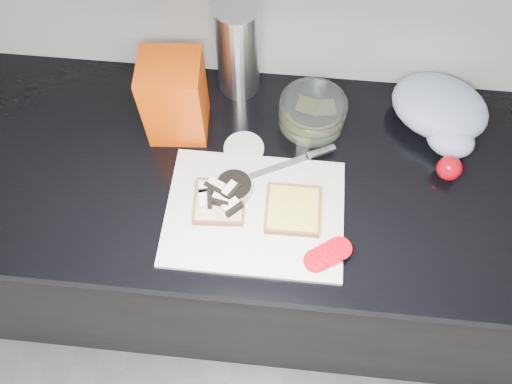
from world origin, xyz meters
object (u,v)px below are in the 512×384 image
bread_bag (175,98)px  steel_canister (238,50)px  glass_bowl (312,112)px  cutting_board (255,213)px

bread_bag → steel_canister: bearing=43.4°
glass_bowl → steel_canister: (-0.19, 0.10, 0.09)m
cutting_board → bread_bag: size_ratio=1.85×
glass_bowl → bread_bag: bread_bag is taller
glass_bowl → steel_canister: size_ratio=0.66×
cutting_board → glass_bowl: bearing=67.4°
glass_bowl → bread_bag: 0.34m
cutting_board → glass_bowl: glass_bowl is taller
bread_bag → steel_canister: size_ratio=0.86×
cutting_board → steel_canister: 0.40m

